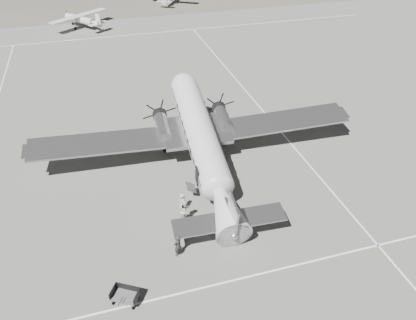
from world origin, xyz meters
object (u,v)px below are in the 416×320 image
(light_plane_left, at_px, (82,21))
(passenger, at_px, (182,202))
(ground_crew, at_px, (178,246))
(dc3_airliner, at_px, (202,141))
(baggage_cart_far, at_px, (125,296))
(baggage_cart_near, at_px, (187,228))
(ramp_agent, at_px, (186,211))

(light_plane_left, bearing_deg, passenger, -121.31)
(passenger, bearing_deg, ground_crew, 142.75)
(dc3_airliner, relative_size, light_plane_left, 2.59)
(baggage_cart_far, height_order, passenger, passenger)
(dc3_airliner, xyz_separation_m, baggage_cart_near, (-3.38, -7.78, -2.49))
(ground_crew, xyz_separation_m, ramp_agent, (1.37, 3.27, 0.07))
(baggage_cart_far, xyz_separation_m, ramp_agent, (5.45, 6.13, 0.49))
(baggage_cart_near, bearing_deg, ground_crew, -132.16)
(ground_crew, height_order, ramp_agent, ramp_agent)
(dc3_airliner, bearing_deg, light_plane_left, 103.62)
(baggage_cart_near, xyz_separation_m, baggage_cart_far, (-5.21, -4.86, 0.04))
(light_plane_left, distance_m, baggage_cart_far, 59.96)
(dc3_airliner, height_order, ground_crew, dc3_airliner)
(baggage_cart_far, xyz_separation_m, passenger, (5.52, 7.56, 0.27))
(passenger, bearing_deg, light_plane_left, -13.66)
(passenger, bearing_deg, baggage_cart_near, 153.28)
(ramp_agent, height_order, passenger, ramp_agent)
(baggage_cart_far, height_order, ramp_agent, ramp_agent)
(baggage_cart_far, bearing_deg, passenger, 84.88)
(dc3_airliner, height_order, ramp_agent, dc3_airliner)
(baggage_cart_far, relative_size, passenger, 1.15)
(baggage_cart_far, distance_m, ramp_agent, 8.22)
(ground_crew, relative_size, passenger, 1.19)
(light_plane_left, relative_size, baggage_cart_near, 7.31)
(ground_crew, bearing_deg, light_plane_left, -116.48)
(light_plane_left, xyz_separation_m, ramp_agent, (5.91, -53.82, -0.25))
(baggage_cart_near, bearing_deg, dc3_airliner, 53.95)
(baggage_cart_far, relative_size, ground_crew, 0.97)
(ground_crew, height_order, passenger, ground_crew)
(baggage_cart_near, relative_size, passenger, 1.05)
(dc3_airliner, height_order, baggage_cart_near, dc3_airliner)
(light_plane_left, distance_m, baggage_cart_near, 55.39)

